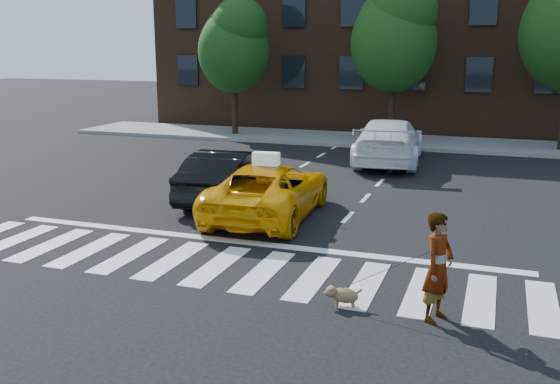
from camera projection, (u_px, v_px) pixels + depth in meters
name	position (u px, v px, depth m)	size (l,w,h in m)	color
ground	(217.00, 266.00, 12.36)	(120.00, 120.00, 0.00)	black
crosswalk	(217.00, 266.00, 12.36)	(13.00, 2.40, 0.01)	silver
stop_line	(248.00, 242.00, 13.83)	(12.00, 0.30, 0.01)	silver
sidewalk_far	(381.00, 141.00, 28.41)	(30.00, 4.00, 0.15)	slate
building	(410.00, 14.00, 33.95)	(26.00, 10.00, 12.00)	#4A2C1A
tree_left	(234.00, 43.00, 29.22)	(3.39, 3.38, 6.50)	black
tree_mid	(395.00, 32.00, 26.69)	(3.69, 3.69, 7.10)	black
taxi	(269.00, 190.00, 15.81)	(2.28, 4.95, 1.38)	#E89F04
black_sedan	(228.00, 175.00, 17.48)	(1.53, 4.40, 1.45)	black
white_suv	(389.00, 141.00, 23.05)	(2.33, 5.73, 1.66)	white
woman	(438.00, 267.00, 9.73)	(0.64, 0.42, 1.76)	#999999
dog	(342.00, 295.00, 10.37)	(0.63, 0.38, 0.37)	#97674D
taxi_sign	(266.00, 159.00, 15.44)	(0.65, 0.28, 0.32)	white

